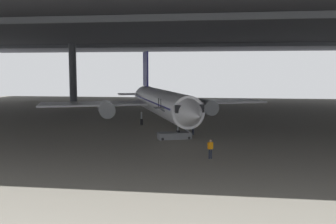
{
  "coord_description": "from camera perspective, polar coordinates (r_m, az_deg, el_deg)",
  "views": [
    {
      "loc": [
        8.36,
        -49.85,
        7.36
      ],
      "look_at": [
        2.25,
        -4.87,
        2.42
      ],
      "focal_mm": 40.04,
      "sensor_mm": 36.0,
      "label": 1
    }
  ],
  "objects": [
    {
      "name": "crew_worker_near_nose",
      "position": [
        31.9,
        6.46,
        -5.43
      ],
      "size": [
        0.48,
        0.38,
        1.65
      ],
      "color": "#232838",
      "rests_on": "ground_plane"
    },
    {
      "name": "ground_plane",
      "position": [
        51.08,
        -1.77,
        -2.07
      ],
      "size": [
        110.0,
        110.0,
        0.0
      ],
      "primitive_type": "plane",
      "color": "gray"
    },
    {
      "name": "boarding_stairs",
      "position": [
        41.05,
        0.89,
        -3.11
      ],
      "size": [
        4.23,
        2.74,
        4.45
      ],
      "color": "slate",
      "rests_on": "ground_plane"
    },
    {
      "name": "airplane_main",
      "position": [
        49.75,
        -1.14,
        1.5
      ],
      "size": [
        31.67,
        31.81,
        10.49
      ],
      "color": "white",
      "rests_on": "ground_plane"
    },
    {
      "name": "hangar_structure",
      "position": [
        64.48,
        0.2,
        11.96
      ],
      "size": [
        121.0,
        99.0,
        14.44
      ],
      "color": "#4C4F54",
      "rests_on": "ground_plane"
    },
    {
      "name": "crew_worker_by_stairs",
      "position": [
        43.58,
        3.82,
        -2.21
      ],
      "size": [
        0.43,
        0.4,
        1.72
      ],
      "color": "#232838",
      "rests_on": "ground_plane"
    }
  ]
}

